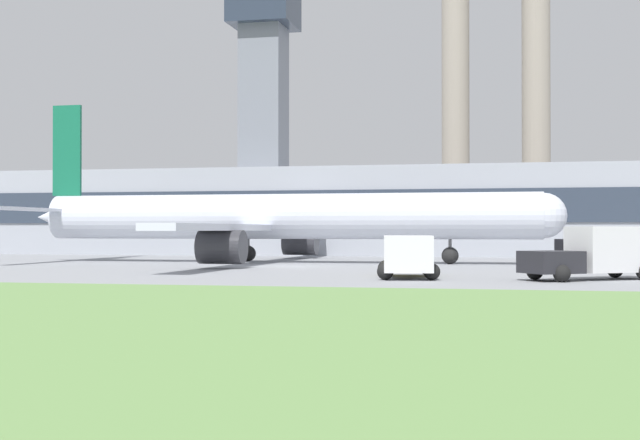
{
  "coord_description": "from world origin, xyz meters",
  "views": [
    {
      "loc": [
        12.87,
        -48.65,
        2.08
      ],
      "look_at": [
        0.78,
        5.54,
        2.69
      ],
      "focal_mm": 50.0,
      "sensor_mm": 36.0,
      "label": 1
    }
  ],
  "objects": [
    {
      "name": "terminal_building",
      "position": [
        -0.37,
        26.31,
        3.95
      ],
      "size": [
        88.78,
        12.98,
        22.82
      ],
      "color": "#9EA3AD",
      "rests_on": "ground_plane"
    },
    {
      "name": "ground_crew_person",
      "position": [
        15.4,
        -0.28,
        0.91
      ],
      "size": [
        0.44,
        0.44,
        1.79
      ],
      "color": "#23283D",
      "rests_on": "ground_plane"
    },
    {
      "name": "baggage_truck",
      "position": [
        16.13,
        -10.01,
        1.09
      ],
      "size": [
        5.94,
        4.93,
        2.21
      ],
      "color": "#232328",
      "rests_on": "ground_plane"
    },
    {
      "name": "smokestack_left",
      "position": [
        5.88,
        53.88,
        20.33
      ],
      "size": [
        3.62,
        3.62,
        40.37
      ],
      "color": "gray",
      "rests_on": "ground_plane"
    },
    {
      "name": "airplane",
      "position": [
        -1.95,
        5.54,
        2.81
      ],
      "size": [
        34.37,
        33.98,
        10.38
      ],
      "color": "silver",
      "rests_on": "ground_plane"
    },
    {
      "name": "pushback_tug",
      "position": [
        16.72,
        7.36,
        0.9
      ],
      "size": [
        3.48,
        2.4,
        2.01
      ],
      "color": "#232328",
      "rests_on": "ground_plane"
    },
    {
      "name": "traffic_cone_near_nose",
      "position": [
        14.59,
        -4.74,
        0.28
      ],
      "size": [
        0.55,
        0.55,
        0.6
      ],
      "color": "black",
      "rests_on": "ground_plane"
    },
    {
      "name": "fuel_truck",
      "position": [
        8.25,
        -10.69,
        0.92
      ],
      "size": [
        3.09,
        5.13,
        1.83
      ],
      "color": "yellow",
      "rests_on": "ground_plane"
    },
    {
      "name": "ground_plane",
      "position": [
        0.0,
        0.0,
        0.0
      ],
      "size": [
        400.0,
        400.0,
        0.0
      ],
      "primitive_type": "plane",
      "color": "gray"
    },
    {
      "name": "smokestack_right",
      "position": [
        14.83,
        53.26,
        21.23
      ],
      "size": [
        3.59,
        3.59,
        42.16
      ],
      "color": "gray",
      "rests_on": "ground_plane"
    }
  ]
}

